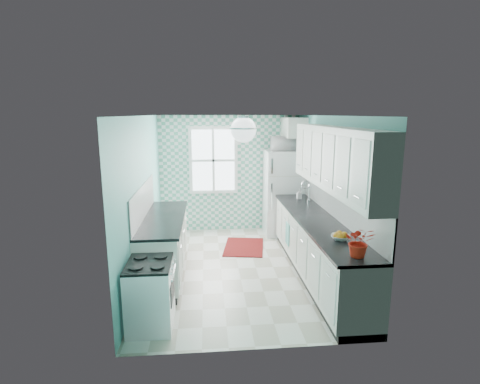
{
  "coord_description": "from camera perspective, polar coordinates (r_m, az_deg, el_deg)",
  "views": [
    {
      "loc": [
        -0.5,
        -5.82,
        2.53
      ],
      "look_at": [
        0.05,
        0.25,
        1.25
      ],
      "focal_mm": 28.0,
      "sensor_mm": 36.0,
      "label": 1
    }
  ],
  "objects": [
    {
      "name": "potted_plant",
      "position": [
        4.45,
        17.75,
        -7.21
      ],
      "size": [
        0.39,
        0.36,
        0.36
      ],
      "primitive_type": "imported",
      "rotation": [
        0.0,
        0.0,
        -0.29
      ],
      "color": "#A2122A",
      "rests_on": "countertop_right"
    },
    {
      "name": "base_cabinets_right",
      "position": [
        6.05,
        11.6,
        -8.5
      ],
      "size": [
        0.6,
        3.6,
        0.9
      ],
      "primitive_type": "cube",
      "color": "white",
      "rests_on": "floor"
    },
    {
      "name": "wall_left",
      "position": [
        6.05,
        -14.67,
        -0.76
      ],
      "size": [
        0.02,
        4.4,
        2.5
      ],
      "primitive_type": "cube",
      "color": "#67C3B9",
      "rests_on": "floor"
    },
    {
      "name": "microwave",
      "position": [
        7.83,
        6.77,
        7.36
      ],
      "size": [
        0.54,
        0.37,
        0.29
      ],
      "primitive_type": "imported",
      "rotation": [
        0.0,
        0.0,
        3.17
      ],
      "color": "silver",
      "rests_on": "fridge"
    },
    {
      "name": "wall_front",
      "position": [
        3.87,
        2.58,
        -7.51
      ],
      "size": [
        3.0,
        0.02,
        2.5
      ],
      "primitive_type": "cube",
      "color": "#67C3B9",
      "rests_on": "floor"
    },
    {
      "name": "upper_cabinet_fridge",
      "position": [
        7.87,
        8.17,
        9.7
      ],
      "size": [
        0.4,
        0.74,
        0.4
      ],
      "primitive_type": "cube",
      "color": "silver",
      "rests_on": "wall_right"
    },
    {
      "name": "fridge",
      "position": [
        7.97,
        6.58,
        -0.08
      ],
      "size": [
        0.78,
        0.77,
        1.78
      ],
      "rotation": [
        0.0,
        0.0,
        0.0
      ],
      "color": "silver",
      "rests_on": "floor"
    },
    {
      "name": "dish_towel",
      "position": [
        6.61,
        7.25,
        -6.31
      ],
      "size": [
        0.12,
        0.24,
        0.38
      ],
      "primitive_type": "cube",
      "rotation": [
        0.0,
        0.0,
        0.42
      ],
      "color": "#5A9B8B",
      "rests_on": "base_cabinets_right"
    },
    {
      "name": "wall_right",
      "position": [
        6.29,
        13.57,
        -0.22
      ],
      "size": [
        0.02,
        4.4,
        2.5
      ],
      "primitive_type": "cube",
      "color": "#67C3B9",
      "rests_on": "floor"
    },
    {
      "name": "accent_wall",
      "position": [
        8.13,
        -1.59,
        2.8
      ],
      "size": [
        3.0,
        0.01,
        2.5
      ],
      "primitive_type": "cube",
      "color": "#54AA8F",
      "rests_on": "wall_back"
    },
    {
      "name": "fruit_bowl",
      "position": [
        5.01,
        15.04,
        -6.71
      ],
      "size": [
        0.3,
        0.3,
        0.06
      ],
      "primitive_type": "imported",
      "rotation": [
        0.0,
        0.0,
        -0.35
      ],
      "color": "silver",
      "rests_on": "countertop_right"
    },
    {
      "name": "stove",
      "position": [
        4.77,
        -13.49,
        -14.78
      ],
      "size": [
        0.53,
        0.66,
        0.79
      ],
      "rotation": [
        0.0,
        0.0,
        -0.01
      ],
      "color": "silver",
      "rests_on": "floor"
    },
    {
      "name": "soap_bottle",
      "position": [
        7.2,
        9.01,
        -0.29
      ],
      "size": [
        0.09,
        0.09,
        0.19
      ],
      "primitive_type": "imported",
      "rotation": [
        0.0,
        0.0,
        0.04
      ],
      "color": "#94A0AC",
      "rests_on": "countertop_right"
    },
    {
      "name": "upper_cabinets_right",
      "position": [
        5.57,
        14.14,
        5.0
      ],
      "size": [
        0.33,
        3.2,
        0.9
      ],
      "primitive_type": "cube",
      "color": "silver",
      "rests_on": "wall_right"
    },
    {
      "name": "window",
      "position": [
        8.05,
        -4.09,
        4.83
      ],
      "size": [
        1.04,
        0.05,
        1.44
      ],
      "color": "white",
      "rests_on": "wall_back"
    },
    {
      "name": "floor",
      "position": [
        6.37,
        -0.25,
        -11.63
      ],
      "size": [
        3.0,
        4.4,
        0.02
      ],
      "primitive_type": "cube",
      "color": "white",
      "rests_on": "ground"
    },
    {
      "name": "backsplash_left",
      "position": [
        5.98,
        -14.55,
        -1.43
      ],
      "size": [
        0.02,
        2.15,
        0.51
      ],
      "primitive_type": "cube",
      "color": "white",
      "rests_on": "wall_left"
    },
    {
      "name": "rug",
      "position": [
        7.3,
        0.61,
        -8.36
      ],
      "size": [
        0.89,
        1.15,
        0.02
      ],
      "primitive_type": "cube",
      "rotation": [
        0.0,
        0.0,
        -0.16
      ],
      "color": "#610002",
      "rests_on": "floor"
    },
    {
      "name": "base_cabinets_left",
      "position": [
        6.15,
        -11.51,
        -8.15
      ],
      "size": [
        0.6,
        2.15,
        0.9
      ],
      "primitive_type": "cube",
      "color": "white",
      "rests_on": "floor"
    },
    {
      "name": "countertop_left",
      "position": [
        6.01,
        -11.55,
        -3.94
      ],
      "size": [
        0.63,
        2.15,
        0.04
      ],
      "primitive_type": "cube",
      "color": "black",
      "rests_on": "base_cabinets_left"
    },
    {
      "name": "ceiling",
      "position": [
        5.84,
        -0.27,
        11.66
      ],
      "size": [
        3.0,
        4.4,
        0.02
      ],
      "primitive_type": "cube",
      "color": "white",
      "rests_on": "wall_back"
    },
    {
      "name": "wall_back",
      "position": [
        8.15,
        -1.6,
        2.82
      ],
      "size": [
        3.0,
        0.02,
        2.5
      ],
      "primitive_type": "cube",
      "color": "#67C3B9",
      "rests_on": "floor"
    },
    {
      "name": "backsplash_right",
      "position": [
        5.93,
        14.57,
        -1.55
      ],
      "size": [
        0.02,
        3.6,
        0.51
      ],
      "primitive_type": "cube",
      "color": "white",
      "rests_on": "wall_right"
    },
    {
      "name": "ceiling_light",
      "position": [
        5.05,
        0.52,
        9.5
      ],
      "size": [
        0.34,
        0.34,
        0.35
      ],
      "color": "silver",
      "rests_on": "ceiling"
    },
    {
      "name": "countertop_right",
      "position": [
        5.9,
        11.65,
        -4.23
      ],
      "size": [
        0.63,
        3.6,
        0.04
      ],
      "primitive_type": "cube",
      "color": "black",
      "rests_on": "base_cabinets_right"
    },
    {
      "name": "sink",
      "position": [
        6.94,
        9.19,
        -1.6
      ],
      "size": [
        0.45,
        0.37,
        0.53
      ],
      "rotation": [
        0.0,
        0.0,
        -0.02
      ],
      "color": "silver",
      "rests_on": "countertop_right"
    }
  ]
}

